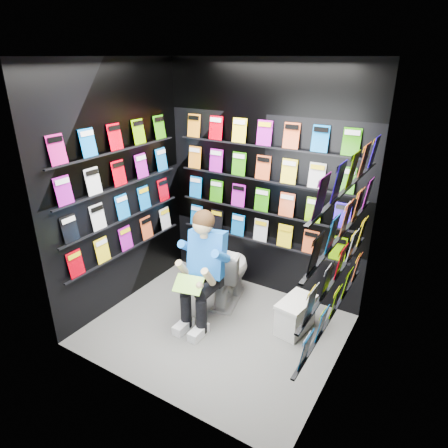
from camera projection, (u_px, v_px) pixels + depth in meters
The scene contains 14 objects.
floor at pixel (216, 329), 4.12m from camera, with size 2.40×2.40×0.00m, color #5F5F5D.
ceiling at pixel (213, 56), 3.10m from camera, with size 2.40×2.40×0.00m, color white.
wall_back at pixel (264, 184), 4.40m from camera, with size 2.40×0.04×2.60m, color black.
wall_front at pixel (139, 255), 2.82m from camera, with size 2.40×0.04×2.60m, color black.
wall_left at pixel (119, 190), 4.19m from camera, with size 0.04×2.00×2.60m, color black.
wall_right at pixel (348, 242), 3.03m from camera, with size 0.04×2.00×2.60m, color black.
comics_back at pixel (262, 184), 4.37m from camera, with size 2.10×0.06×1.37m, color #D85328, non-canonical shape.
comics_left at pixel (121, 190), 4.17m from camera, with size 0.06×1.70×1.37m, color #D85328, non-canonical shape.
comics_right at pixel (344, 240), 3.05m from camera, with size 0.06×1.70×1.37m, color #D85328, non-canonical shape.
toilet at pixel (227, 271), 4.48m from camera, with size 0.42×0.75×0.73m, color silver.
longbox at pixel (295, 316), 4.05m from camera, with size 0.24×0.43×0.32m, color silver.
longbox_lid at pixel (296, 302), 3.98m from camera, with size 0.26×0.45×0.03m, color silver.
reader at pixel (208, 254), 4.03m from camera, with size 0.49×0.72×1.32m, color blue, non-canonical shape.
held_comic at pixel (188, 284), 3.83m from camera, with size 0.28×0.01×0.20m, color green.
Camera 1 is at (1.82, -2.83, 2.61)m, focal length 32.00 mm.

